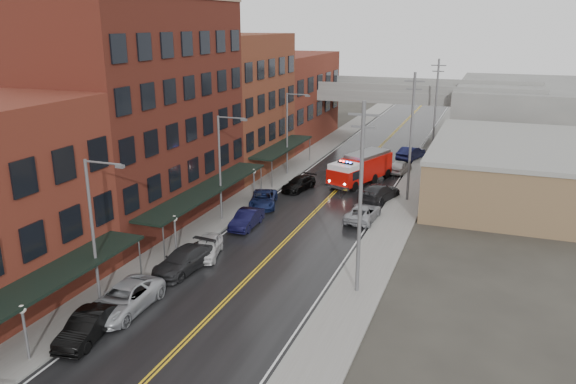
% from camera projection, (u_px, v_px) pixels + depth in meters
% --- Properties ---
extents(road, '(11.00, 160.00, 0.02)m').
position_uv_depth(road, '(319.00, 208.00, 51.07)').
color(road, black).
rests_on(road, ground).
extents(sidewalk_left, '(3.00, 160.00, 0.15)m').
position_uv_depth(sidewalk_left, '(246.00, 199.00, 53.48)').
color(sidewalk_left, slate).
rests_on(sidewalk_left, ground).
extents(sidewalk_right, '(3.00, 160.00, 0.15)m').
position_uv_depth(sidewalk_right, '(399.00, 217.00, 48.61)').
color(sidewalk_right, slate).
rests_on(sidewalk_right, ground).
extents(curb_left, '(0.30, 160.00, 0.15)m').
position_uv_depth(curb_left, '(262.00, 201.00, 52.93)').
color(curb_left, gray).
rests_on(curb_left, ground).
extents(curb_right, '(0.30, 160.00, 0.15)m').
position_uv_depth(curb_right, '(380.00, 215.00, 49.16)').
color(curb_right, gray).
rests_on(curb_right, ground).
extents(brick_building_b, '(9.00, 20.00, 18.00)m').
position_uv_depth(brick_building_b, '(142.00, 113.00, 46.60)').
color(brick_building_b, '#4D2114').
rests_on(brick_building_b, ground).
extents(brick_building_c, '(9.00, 15.00, 15.00)m').
position_uv_depth(brick_building_c, '(234.00, 104.00, 62.73)').
color(brick_building_c, brown).
rests_on(brick_building_c, ground).
extents(brick_building_far, '(9.00, 20.00, 12.00)m').
position_uv_depth(brick_building_far, '(289.00, 98.00, 78.86)').
color(brick_building_far, maroon).
rests_on(brick_building_far, ground).
extents(tan_building, '(14.00, 22.00, 5.00)m').
position_uv_depth(tan_building, '(509.00, 171.00, 53.97)').
color(tan_building, brown).
rests_on(tan_building, ground).
extents(right_far_block, '(18.00, 30.00, 8.00)m').
position_uv_depth(right_far_block, '(524.00, 112.00, 79.77)').
color(right_far_block, slate).
rests_on(right_far_block, ground).
extents(awning_0, '(2.60, 16.00, 3.09)m').
position_uv_depth(awning_0, '(35.00, 287.00, 29.38)').
color(awning_0, black).
rests_on(awning_0, ground).
extents(awning_1, '(2.60, 18.00, 3.09)m').
position_uv_depth(awning_1, '(208.00, 189.00, 46.42)').
color(awning_1, black).
rests_on(awning_1, ground).
extents(awning_2, '(2.60, 13.00, 3.09)m').
position_uv_depth(awning_2, '(283.00, 147.00, 62.11)').
color(awning_2, black).
rests_on(awning_2, ground).
extents(globe_lamp_0, '(0.44, 0.44, 3.12)m').
position_uv_depth(globe_lamp_0, '(23.00, 320.00, 27.42)').
color(globe_lamp_0, '#59595B').
rests_on(globe_lamp_0, ground).
extents(globe_lamp_1, '(0.44, 0.44, 3.12)m').
position_uv_depth(globe_lamp_1, '(175.00, 226.00, 39.97)').
color(globe_lamp_1, '#59595B').
rests_on(globe_lamp_1, ground).
extents(globe_lamp_2, '(0.44, 0.44, 3.12)m').
position_uv_depth(globe_lamp_2, '(254.00, 177.00, 52.53)').
color(globe_lamp_2, '#59595B').
rests_on(globe_lamp_2, ground).
extents(street_lamp_0, '(2.64, 0.22, 9.00)m').
position_uv_depth(street_lamp_0, '(95.00, 225.00, 32.01)').
color(street_lamp_0, '#59595B').
rests_on(street_lamp_0, ground).
extents(street_lamp_1, '(2.64, 0.22, 9.00)m').
position_uv_depth(street_lamp_1, '(222.00, 162.00, 46.36)').
color(street_lamp_1, '#59595B').
rests_on(street_lamp_1, ground).
extents(street_lamp_2, '(2.64, 0.22, 9.00)m').
position_uv_depth(street_lamp_2, '(289.00, 129.00, 60.71)').
color(street_lamp_2, '#59595B').
rests_on(street_lamp_2, ground).
extents(utility_pole_0, '(1.80, 0.24, 12.00)m').
position_uv_depth(utility_pole_0, '(360.00, 197.00, 33.38)').
color(utility_pole_0, '#59595B').
rests_on(utility_pole_0, ground).
extents(utility_pole_1, '(1.80, 0.24, 12.00)m').
position_uv_depth(utility_pole_1, '(411.00, 135.00, 51.32)').
color(utility_pole_1, '#59595B').
rests_on(utility_pole_1, ground).
extents(utility_pole_2, '(1.80, 0.24, 12.00)m').
position_uv_depth(utility_pole_2, '(436.00, 106.00, 69.25)').
color(utility_pole_2, '#59595B').
rests_on(utility_pole_2, ground).
extents(overpass, '(40.00, 10.00, 7.50)m').
position_uv_depth(overpass, '(388.00, 99.00, 78.02)').
color(overpass, slate).
rests_on(overpass, ground).
extents(fire_truck, '(5.48, 8.93, 3.11)m').
position_uv_depth(fire_truck, '(360.00, 168.00, 58.43)').
color(fire_truck, '#B80E08').
rests_on(fire_truck, ground).
extents(parked_car_left_1, '(2.21, 4.68, 1.48)m').
position_uv_depth(parked_car_left_1, '(87.00, 327.00, 29.83)').
color(parked_car_left_1, black).
rests_on(parked_car_left_1, ground).
extents(parked_car_left_2, '(2.73, 5.70, 1.57)m').
position_uv_depth(parked_car_left_2, '(124.00, 299.00, 32.72)').
color(parked_car_left_2, '#A4A7AC').
rests_on(parked_car_left_2, ground).
extents(parked_car_left_3, '(2.75, 5.52, 1.54)m').
position_uv_depth(parked_car_left_3, '(184.00, 260.00, 38.08)').
color(parked_car_left_3, '#232325').
rests_on(parked_car_left_3, ground).
extents(parked_car_left_4, '(2.81, 4.60, 1.46)m').
position_uv_depth(parked_car_left_4, '(207.00, 247.00, 40.45)').
color(parked_car_left_4, silver).
rests_on(parked_car_left_4, ground).
extents(parked_car_left_5, '(1.66, 4.46, 1.46)m').
position_uv_depth(parked_car_left_5, '(247.00, 219.00, 46.14)').
color(parked_car_left_5, black).
rests_on(parked_car_left_5, ground).
extents(parked_car_left_6, '(3.64, 5.42, 1.38)m').
position_uv_depth(parked_car_left_6, '(263.00, 199.00, 51.44)').
color(parked_car_left_6, '#131E49').
rests_on(parked_car_left_6, ground).
extents(parked_car_left_7, '(2.78, 4.87, 1.33)m').
position_uv_depth(parked_car_left_7, '(299.00, 184.00, 56.38)').
color(parked_car_left_7, black).
rests_on(parked_car_left_7, ground).
extents(parked_car_right_0, '(2.52, 5.10, 1.39)m').
position_uv_depth(parked_car_right_0, '(363.00, 213.00, 47.75)').
color(parked_car_right_0, '#929499').
rests_on(parked_car_right_0, ground).
extents(parked_car_right_1, '(3.66, 5.97, 1.62)m').
position_uv_depth(parked_car_right_1, '(379.00, 192.00, 53.05)').
color(parked_car_right_1, black).
rests_on(parked_car_right_1, ground).
extents(parked_car_right_2, '(2.33, 4.52, 1.47)m').
position_uv_depth(parked_car_right_2, '(400.00, 167.00, 62.74)').
color(parked_car_right_2, silver).
rests_on(parked_car_right_2, ground).
extents(parked_car_right_3, '(3.11, 5.28, 1.65)m').
position_uv_depth(parked_car_right_3, '(411.00, 153.00, 68.83)').
color(parked_car_right_3, '#0E1033').
rests_on(parked_car_right_3, ground).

